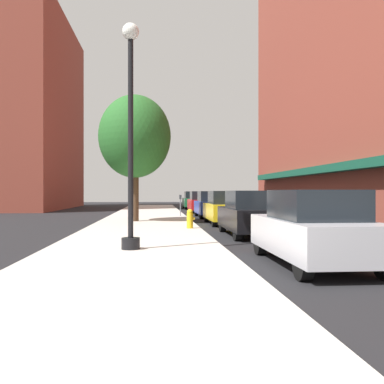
{
  "coord_description": "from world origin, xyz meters",
  "views": [
    {
      "loc": [
        0.57,
        -5.14,
        1.62
      ],
      "look_at": [
        2.62,
        19.51,
        1.61
      ],
      "focal_mm": 39.89,
      "sensor_mm": 36.0,
      "label": 1
    }
  ],
  "objects_px": {
    "tree_near": "(135,137)",
    "car_black": "(250,214)",
    "car_silver": "(313,229)",
    "car_green": "(193,200)",
    "car_blue": "(211,205)",
    "car_yellow": "(226,208)",
    "car_red": "(201,202)",
    "fire_hydrant": "(190,219)",
    "parking_meter_near": "(180,203)",
    "lamppost": "(131,131)"
  },
  "relations": [
    {
      "from": "parking_meter_near",
      "to": "car_black",
      "type": "distance_m",
      "value": 11.29
    },
    {
      "from": "tree_near",
      "to": "car_green",
      "type": "distance_m",
      "value": 19.0
    },
    {
      "from": "fire_hydrant",
      "to": "car_silver",
      "type": "xyz_separation_m",
      "value": [
        2.06,
        -8.32,
        0.29
      ]
    },
    {
      "from": "fire_hydrant",
      "to": "tree_near",
      "type": "relative_size",
      "value": 0.12
    },
    {
      "from": "lamppost",
      "to": "car_blue",
      "type": "bearing_deg",
      "value": 75.06
    },
    {
      "from": "lamppost",
      "to": "tree_near",
      "type": "bearing_deg",
      "value": 92.32
    },
    {
      "from": "fire_hydrant",
      "to": "lamppost",
      "type": "bearing_deg",
      "value": -108.18
    },
    {
      "from": "car_blue",
      "to": "car_silver",
      "type": "bearing_deg",
      "value": -88.24
    },
    {
      "from": "fire_hydrant",
      "to": "car_black",
      "type": "height_order",
      "value": "car_black"
    },
    {
      "from": "car_red",
      "to": "lamppost",
      "type": "bearing_deg",
      "value": -102.98
    },
    {
      "from": "car_silver",
      "to": "lamppost",
      "type": "bearing_deg",
      "value": 152.87
    },
    {
      "from": "fire_hydrant",
      "to": "car_silver",
      "type": "relative_size",
      "value": 0.18
    },
    {
      "from": "fire_hydrant",
      "to": "car_black",
      "type": "distance_m",
      "value": 2.92
    },
    {
      "from": "parking_meter_near",
      "to": "car_red",
      "type": "relative_size",
      "value": 0.3
    },
    {
      "from": "car_yellow",
      "to": "car_silver",
      "type": "bearing_deg",
      "value": -88.26
    },
    {
      "from": "car_black",
      "to": "car_green",
      "type": "height_order",
      "value": "same"
    },
    {
      "from": "tree_near",
      "to": "car_red",
      "type": "relative_size",
      "value": 1.5
    },
    {
      "from": "tree_near",
      "to": "car_blue",
      "type": "relative_size",
      "value": 1.5
    },
    {
      "from": "fire_hydrant",
      "to": "car_blue",
      "type": "bearing_deg",
      "value": 77.32
    },
    {
      "from": "parking_meter_near",
      "to": "car_yellow",
      "type": "bearing_deg",
      "value": -70.52
    },
    {
      "from": "car_yellow",
      "to": "car_red",
      "type": "bearing_deg",
      "value": 91.74
    },
    {
      "from": "car_silver",
      "to": "car_black",
      "type": "xyz_separation_m",
      "value": [
        0.0,
        6.27,
        0.0
      ]
    },
    {
      "from": "car_silver",
      "to": "car_black",
      "type": "height_order",
      "value": "same"
    },
    {
      "from": "car_yellow",
      "to": "car_green",
      "type": "relative_size",
      "value": 1.0
    },
    {
      "from": "car_red",
      "to": "car_green",
      "type": "distance_m",
      "value": 7.12
    },
    {
      "from": "car_black",
      "to": "car_green",
      "type": "relative_size",
      "value": 1.0
    },
    {
      "from": "car_green",
      "to": "fire_hydrant",
      "type": "bearing_deg",
      "value": -95.97
    },
    {
      "from": "fire_hydrant",
      "to": "tree_near",
      "type": "distance_m",
      "value": 6.5
    },
    {
      "from": "lamppost",
      "to": "car_black",
      "type": "relative_size",
      "value": 1.37
    },
    {
      "from": "fire_hydrant",
      "to": "car_black",
      "type": "bearing_deg",
      "value": -44.79
    },
    {
      "from": "car_black",
      "to": "car_silver",
      "type": "bearing_deg",
      "value": -89.47
    },
    {
      "from": "car_yellow",
      "to": "car_red",
      "type": "xyz_separation_m",
      "value": [
        0.0,
        11.98,
        0.0
      ]
    },
    {
      "from": "car_blue",
      "to": "lamppost",
      "type": "bearing_deg",
      "value": -103.18
    },
    {
      "from": "tree_near",
      "to": "car_silver",
      "type": "relative_size",
      "value": 1.5
    },
    {
      "from": "car_blue",
      "to": "car_green",
      "type": "distance_m",
      "value": 13.48
    },
    {
      "from": "tree_near",
      "to": "car_yellow",
      "type": "relative_size",
      "value": 1.5
    },
    {
      "from": "fire_hydrant",
      "to": "tree_near",
      "type": "bearing_deg",
      "value": 118.51
    },
    {
      "from": "car_silver",
      "to": "car_green",
      "type": "relative_size",
      "value": 1.0
    },
    {
      "from": "tree_near",
      "to": "car_green",
      "type": "bearing_deg",
      "value": 75.9
    },
    {
      "from": "car_silver",
      "to": "car_yellow",
      "type": "xyz_separation_m",
      "value": [
        0.0,
        11.88,
        0.0
      ]
    },
    {
      "from": "car_blue",
      "to": "car_black",
      "type": "bearing_deg",
      "value": -88.24
    },
    {
      "from": "car_silver",
      "to": "car_blue",
      "type": "bearing_deg",
      "value": 90.01
    },
    {
      "from": "car_black",
      "to": "lamppost",
      "type": "bearing_deg",
      "value": -134.03
    },
    {
      "from": "lamppost",
      "to": "car_silver",
      "type": "distance_m",
      "value": 5.2
    },
    {
      "from": "car_black",
      "to": "car_yellow",
      "type": "height_order",
      "value": "same"
    },
    {
      "from": "tree_near",
      "to": "car_silver",
      "type": "distance_m",
      "value": 14.13
    },
    {
      "from": "tree_near",
      "to": "car_black",
      "type": "height_order",
      "value": "tree_near"
    },
    {
      "from": "car_green",
      "to": "car_blue",
      "type": "bearing_deg",
      "value": -90.76
    },
    {
      "from": "car_green",
      "to": "car_red",
      "type": "bearing_deg",
      "value": -90.76
    },
    {
      "from": "car_blue",
      "to": "car_green",
      "type": "relative_size",
      "value": 1.0
    }
  ]
}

